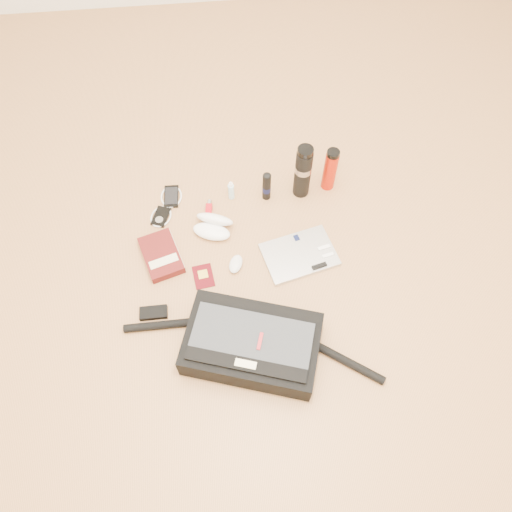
# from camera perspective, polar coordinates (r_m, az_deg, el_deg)

# --- Properties ---
(ground) EXTENTS (4.00, 4.00, 0.00)m
(ground) POSITION_cam_1_polar(r_m,az_deg,el_deg) (2.12, -0.59, -3.17)
(ground) COLOR #A97646
(ground) RESTS_ON ground
(messenger_bag) EXTENTS (1.00, 0.45, 0.14)m
(messenger_bag) POSITION_cam_1_polar(r_m,az_deg,el_deg) (1.94, -0.56, -10.02)
(messenger_bag) COLOR black
(messenger_bag) RESTS_ON ground
(laptop) EXTENTS (0.35, 0.28, 0.03)m
(laptop) POSITION_cam_1_polar(r_m,az_deg,el_deg) (2.18, 5.01, 0.14)
(laptop) COLOR #B8B8BB
(laptop) RESTS_ON ground
(book) EXTENTS (0.21, 0.26, 0.04)m
(book) POSITION_cam_1_polar(r_m,az_deg,el_deg) (2.20, -10.74, 0.09)
(book) COLOR #4A0F0F
(book) RESTS_ON ground
(passport) EXTENTS (0.10, 0.12, 0.01)m
(passport) POSITION_cam_1_polar(r_m,az_deg,el_deg) (2.14, -6.03, -2.31)
(passport) COLOR #46030A
(passport) RESTS_ON ground
(mouse) EXTENTS (0.08, 0.11, 0.03)m
(mouse) POSITION_cam_1_polar(r_m,az_deg,el_deg) (2.15, -2.33, -0.91)
(mouse) COLOR silver
(mouse) RESTS_ON ground
(sunglasses_case) EXTENTS (0.21, 0.19, 0.10)m
(sunglasses_case) POSITION_cam_1_polar(r_m,az_deg,el_deg) (2.23, -4.92, 3.49)
(sunglasses_case) COLOR white
(sunglasses_case) RESTS_ON ground
(ipod) EXTENTS (0.12, 0.12, 0.01)m
(ipod) POSITION_cam_1_polar(r_m,az_deg,el_deg) (2.33, -10.81, 4.44)
(ipod) COLOR black
(ipod) RESTS_ON ground
(phone) EXTENTS (0.10, 0.13, 0.01)m
(phone) POSITION_cam_1_polar(r_m,az_deg,el_deg) (2.39, -9.65, 6.73)
(phone) COLOR black
(phone) RESTS_ON ground
(inhaler) EXTENTS (0.03, 0.10, 0.03)m
(inhaler) POSITION_cam_1_polar(r_m,az_deg,el_deg) (2.31, -5.41, 5.35)
(inhaler) COLOR #A60C16
(inhaler) RESTS_ON ground
(spray_bottle) EXTENTS (0.03, 0.03, 0.11)m
(spray_bottle) POSITION_cam_1_polar(r_m,az_deg,el_deg) (2.33, -2.86, 7.44)
(spray_bottle) COLOR #B4E6F9
(spray_bottle) RESTS_ON ground
(aerosol_can) EXTENTS (0.04, 0.04, 0.17)m
(aerosol_can) POSITION_cam_1_polar(r_m,az_deg,el_deg) (2.30, 1.23, 8.00)
(aerosol_can) COLOR black
(aerosol_can) RESTS_ON ground
(thermos_black) EXTENTS (0.09, 0.09, 0.29)m
(thermos_black) POSITION_cam_1_polar(r_m,az_deg,el_deg) (2.28, 5.39, 9.60)
(thermos_black) COLOR black
(thermos_black) RESTS_ON ground
(thermos_red) EXTENTS (0.08, 0.08, 0.24)m
(thermos_red) POSITION_cam_1_polar(r_m,az_deg,el_deg) (2.34, 8.47, 9.75)
(thermos_red) COLOR #AA1706
(thermos_red) RESTS_ON ground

